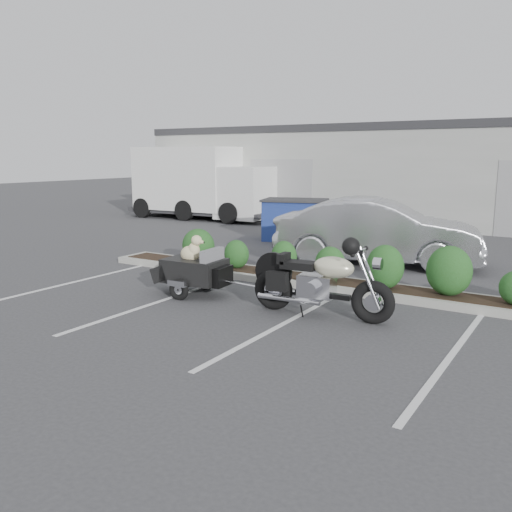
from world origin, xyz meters
The scene contains 8 objects.
ground centered at (0.00, 0.00, 0.00)m, with size 90.00×90.00×0.00m, color #38383A.
planter_kerb centered at (1.00, 2.20, 0.07)m, with size 12.00×1.00×0.15m, color #9E9E93.
building centered at (0.00, 17.00, 2.00)m, with size 26.00×10.00×4.00m, color #9EA099.
motorcycle centered at (1.52, 0.16, 0.59)m, with size 2.59×0.89×1.48m.
pet_trailer centered at (-1.27, 0.18, 0.52)m, with size 2.07×1.16×1.23m.
sedan centered at (0.77, 5.12, 0.84)m, with size 1.78×5.12×1.69m, color #B3B4BB.
dumpster centered at (-2.94, 7.58, 0.68)m, with size 2.38×1.95×1.35m.
delivery_truck centered at (-9.35, 10.90, 1.50)m, with size 6.92×2.67×3.12m.
Camera 1 is at (5.41, -8.12, 2.76)m, focal length 38.00 mm.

